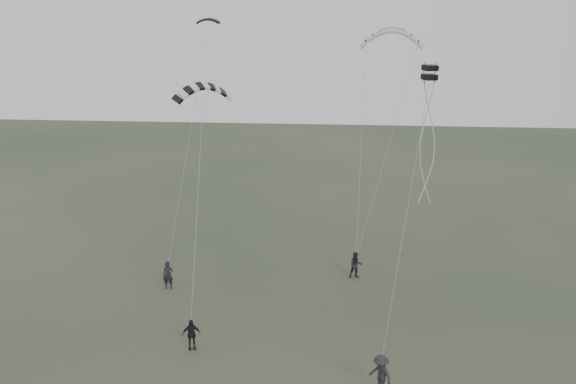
# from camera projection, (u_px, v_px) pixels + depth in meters

# --- Properties ---
(ground) EXTENTS (140.00, 140.00, 0.00)m
(ground) POSITION_uv_depth(u_px,v_px,m) (255.00, 338.00, 29.51)
(ground) COLOR #2E3927
(ground) RESTS_ON ground
(flyer_left) EXTENTS (0.70, 0.51, 1.79)m
(flyer_left) POSITION_uv_depth(u_px,v_px,m) (168.00, 275.00, 34.98)
(flyer_left) COLOR black
(flyer_left) RESTS_ON ground
(flyer_right) EXTENTS (0.97, 0.82, 1.77)m
(flyer_right) POSITION_uv_depth(u_px,v_px,m) (356.00, 265.00, 36.48)
(flyer_right) COLOR black
(flyer_right) RESTS_ON ground
(flyer_center) EXTENTS (1.03, 0.68, 1.62)m
(flyer_center) POSITION_uv_depth(u_px,v_px,m) (191.00, 334.00, 28.33)
(flyer_center) COLOR black
(flyer_center) RESTS_ON ground
(flyer_far) EXTENTS (1.35, 1.37, 1.89)m
(flyer_far) POSITION_uv_depth(u_px,v_px,m) (381.00, 375.00, 24.78)
(flyer_far) COLOR #232328
(flyer_far) RESTS_ON ground
(kite_dark_small) EXTENTS (1.64, 0.67, 0.61)m
(kite_dark_small) POSITION_uv_depth(u_px,v_px,m) (208.00, 19.00, 38.25)
(kite_dark_small) COLOR black
(kite_dark_small) RESTS_ON flyer_left
(kite_pale_large) EXTENTS (4.45, 1.77, 1.94)m
(kite_pale_large) POSITION_uv_depth(u_px,v_px,m) (392.00, 31.00, 37.85)
(kite_pale_large) COLOR #B9BBBE
(kite_pale_large) RESTS_ON flyer_right
(kite_striped) EXTENTS (3.30, 2.62, 1.42)m
(kite_striped) POSITION_uv_depth(u_px,v_px,m) (203.00, 86.00, 30.15)
(kite_striped) COLOR black
(kite_striped) RESTS_ON flyer_center
(kite_box) EXTENTS (0.83, 0.85, 0.74)m
(kite_box) POSITION_uv_depth(u_px,v_px,m) (430.00, 72.00, 27.17)
(kite_box) COLOR black
(kite_box) RESTS_ON flyer_far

